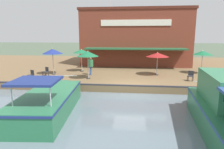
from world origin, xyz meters
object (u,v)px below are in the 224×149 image
at_px(patio_umbrella_back_row, 158,55).
at_px(waterfront_restaurant, 135,37).
at_px(patio_umbrella_by_entrance, 81,51).
at_px(patio_umbrella_far_corner, 52,51).
at_px(cafe_chair_under_first_umbrella, 31,74).
at_px(patio_umbrella_mid_patio_left, 88,54).
at_px(tree_upstream_bank, 159,30).
at_px(cafe_chair_back_row_seat, 46,71).
at_px(cafe_chair_far_corner_seat, 217,75).
at_px(person_mid_patio, 91,64).
at_px(patio_umbrella_near_quay_edge, 203,53).
at_px(cafe_chair_mid_patio, 191,75).
at_px(motorboat_second_along, 52,98).

bearing_deg(patio_umbrella_back_row, waterfront_restaurant, -166.12).
relative_size(patio_umbrella_back_row, patio_umbrella_by_entrance, 0.93).
xyz_separation_m(patio_umbrella_far_corner, cafe_chair_under_first_umbrella, (2.70, -0.91, -1.80)).
bearing_deg(waterfront_restaurant, patio_umbrella_mid_patio_left, -20.56).
relative_size(patio_umbrella_mid_patio_left, tree_upstream_bank, 0.38).
relative_size(patio_umbrella_back_row, cafe_chair_back_row_seat, 2.62).
bearing_deg(cafe_chair_far_corner_seat, patio_umbrella_back_row, -108.12).
xyz_separation_m(patio_umbrella_mid_patio_left, tree_upstream_bank, (-14.78, 7.74, 2.47)).
bearing_deg(patio_umbrella_by_entrance, waterfront_restaurant, 142.72).
distance_m(patio_umbrella_far_corner, person_mid_patio, 3.95).
distance_m(patio_umbrella_mid_patio_left, patio_umbrella_near_quay_edge, 11.39).
relative_size(patio_umbrella_back_row, person_mid_patio, 1.30).
xyz_separation_m(patio_umbrella_by_entrance, tree_upstream_bank, (-11.20, 9.27, 2.52)).
distance_m(cafe_chair_mid_patio, motorboat_second_along, 11.52).
height_order(cafe_chair_far_corner_seat, person_mid_patio, person_mid_patio).
height_order(patio_umbrella_far_corner, cafe_chair_back_row_seat, patio_umbrella_far_corner).
bearing_deg(cafe_chair_mid_patio, patio_umbrella_mid_patio_left, -89.34).
height_order(patio_umbrella_far_corner, cafe_chair_mid_patio, patio_umbrella_far_corner).
bearing_deg(patio_umbrella_near_quay_edge, patio_umbrella_by_entrance, -90.04).
bearing_deg(patio_umbrella_far_corner, person_mid_patio, 90.41).
bearing_deg(cafe_chair_under_first_umbrella, motorboat_second_along, 37.85).
bearing_deg(cafe_chair_under_first_umbrella, patio_umbrella_back_row, 106.86).
xyz_separation_m(waterfront_restaurant, cafe_chair_mid_patio, (10.90, 4.72, -3.07)).
bearing_deg(motorboat_second_along, patio_umbrella_near_quay_edge, 130.23).
bearing_deg(person_mid_patio, patio_umbrella_near_quay_edge, 99.64).
xyz_separation_m(patio_umbrella_by_entrance, motorboat_second_along, (9.81, 0.76, -2.04)).
xyz_separation_m(patio_umbrella_mid_patio_left, cafe_chair_under_first_umbrella, (1.02, -4.82, -1.74)).
xyz_separation_m(patio_umbrella_mid_patio_left, patio_umbrella_far_corner, (-1.68, -3.91, 0.06)).
height_order(patio_umbrella_mid_patio_left, patio_umbrella_near_quay_edge, patio_umbrella_mid_patio_left).
relative_size(patio_umbrella_far_corner, cafe_chair_far_corner_seat, 3.02).
distance_m(patio_umbrella_near_quay_edge, cafe_chair_mid_patio, 4.31).
relative_size(waterfront_restaurant, cafe_chair_back_row_seat, 16.33).
xyz_separation_m(cafe_chair_mid_patio, cafe_chair_back_row_seat, (-0.62, -13.11, 0.00)).
distance_m(cafe_chair_back_row_seat, tree_upstream_bank, 18.96).
bearing_deg(cafe_chair_far_corner_seat, tree_upstream_bank, -166.10).
xyz_separation_m(cafe_chair_far_corner_seat, tree_upstream_bank, (-14.07, -3.48, 4.21)).
height_order(cafe_chair_back_row_seat, tree_upstream_bank, tree_upstream_bank).
bearing_deg(motorboat_second_along, cafe_chair_mid_patio, 123.36).
relative_size(cafe_chair_under_first_umbrella, cafe_chair_far_corner_seat, 1.00).
relative_size(patio_umbrella_far_corner, patio_umbrella_near_quay_edge, 1.09).
xyz_separation_m(patio_umbrella_near_quay_edge, motorboat_second_along, (9.80, -11.58, -1.98)).
bearing_deg(patio_umbrella_by_entrance, tree_upstream_bank, 140.40).
bearing_deg(patio_umbrella_near_quay_edge, waterfront_restaurant, -138.02).
relative_size(patio_umbrella_back_row, motorboat_second_along, 0.29).
relative_size(patio_umbrella_far_corner, cafe_chair_under_first_umbrella, 3.02).
distance_m(waterfront_restaurant, patio_umbrella_by_entrance, 9.43).
xyz_separation_m(cafe_chair_mid_patio, tree_upstream_bank, (-14.68, -1.11, 4.21)).
height_order(patio_umbrella_back_row, cafe_chair_far_corner_seat, patio_umbrella_back_row).
bearing_deg(patio_umbrella_by_entrance, patio_umbrella_far_corner, -51.50).
height_order(patio_umbrella_back_row, cafe_chair_under_first_umbrella, patio_umbrella_back_row).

